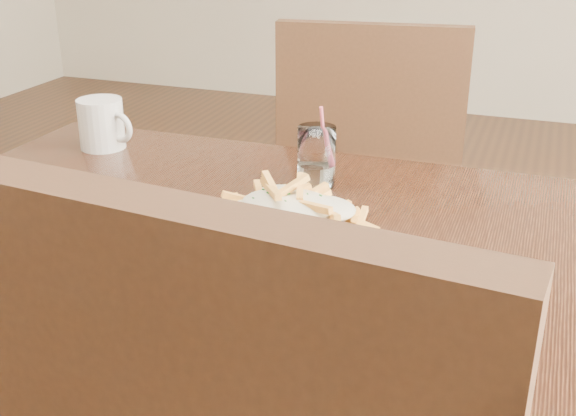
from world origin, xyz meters
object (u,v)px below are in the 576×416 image
at_px(chair_far, 370,180).
at_px(loaded_fries, 288,214).
at_px(table, 245,271).
at_px(coffee_mug, 102,124).
at_px(water_glass, 317,161).
at_px(fries_plate, 288,246).

bearing_deg(chair_far, loaded_fries, -84.71).
height_order(table, coffee_mug, coffee_mug).
bearing_deg(table, water_glass, 75.88).
relative_size(fries_plate, coffee_mug, 2.57).
bearing_deg(water_glass, fries_plate, -80.75).
relative_size(table, water_glass, 8.02).
bearing_deg(table, fries_plate, -31.51).
distance_m(chair_far, fries_plate, 0.87).
relative_size(table, coffee_mug, 9.24).
bearing_deg(water_glass, chair_far, 93.44).
relative_size(loaded_fries, coffee_mug, 2.46).
distance_m(chair_far, water_glass, 0.63).
bearing_deg(coffee_mug, table, -31.39).
relative_size(table, fries_plate, 3.59).
xyz_separation_m(table, chair_far, (0.02, 0.78, -0.12)).
height_order(fries_plate, loaded_fries, loaded_fries).
relative_size(chair_far, fries_plate, 2.90).
distance_m(fries_plate, coffee_mug, 0.61).
xyz_separation_m(fries_plate, water_glass, (-0.04, 0.27, 0.04)).
height_order(chair_far, coffee_mug, chair_far).
relative_size(loaded_fries, water_glass, 2.13).
height_order(loaded_fries, coffee_mug, coffee_mug).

